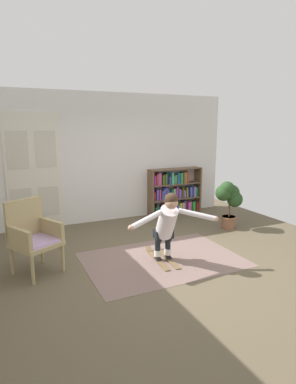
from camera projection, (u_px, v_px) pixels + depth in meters
The scene contains 9 objects.
ground_plane at pixel (158, 259), 5.32m from camera, with size 7.20×7.20×0.00m, color brown.
back_wall at pixel (107, 158), 7.33m from camera, with size 6.00×0.10×2.90m, color silver.
double_door at pixel (33, 172), 6.66m from camera, with size 1.22×0.05×2.45m.
rug at pixel (163, 259), 5.31m from camera, with size 2.52×1.75×0.01m, color #796159.
bookshelf at pixel (174, 193), 8.02m from camera, with size 1.38×0.30×1.14m.
wicker_chair at pixel (33, 235), 4.77m from camera, with size 0.81×0.81×1.10m.
potted_plant at pixel (229, 198), 6.83m from camera, with size 0.58×0.41×1.03m.
skis_pair at pixel (162, 258), 5.34m from camera, with size 0.36×0.94×0.07m.
person_skier at pixel (167, 222), 5.01m from camera, with size 1.45×0.70×1.11m.
Camera 1 is at (-2.26, -4.45, 2.16)m, focal length 30.13 mm.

